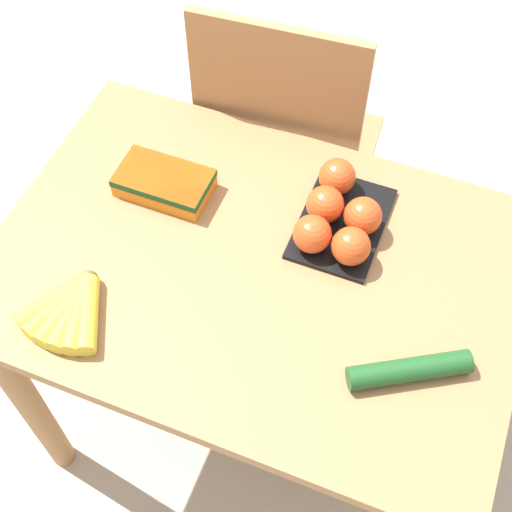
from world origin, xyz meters
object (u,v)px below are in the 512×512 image
at_px(tomato_pack, 338,216).
at_px(cucumber_near, 409,370).
at_px(carrot_bag, 164,182).
at_px(chair, 286,158).
at_px(banana_bunch, 70,309).

height_order(tomato_pack, cucumber_near, tomato_pack).
bearing_deg(carrot_bag, chair, 72.31).
relative_size(chair, banana_bunch, 5.95).
bearing_deg(tomato_pack, banana_bunch, -136.93).
bearing_deg(banana_bunch, cucumber_near, 10.18).
xyz_separation_m(banana_bunch, carrot_bag, (0.03, 0.33, 0.01)).
xyz_separation_m(chair, tomato_pack, (0.23, -0.36, 0.30)).
distance_m(chair, cucumber_near, 0.81).
distance_m(banana_bunch, cucumber_near, 0.61).
bearing_deg(tomato_pack, carrot_bag, -174.42).
relative_size(banana_bunch, tomato_pack, 0.72).
bearing_deg(chair, carrot_bag, 68.25).
bearing_deg(chair, cucumber_near, 121.45).
height_order(banana_bunch, carrot_bag, carrot_bag).
height_order(chair, carrot_bag, chair).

